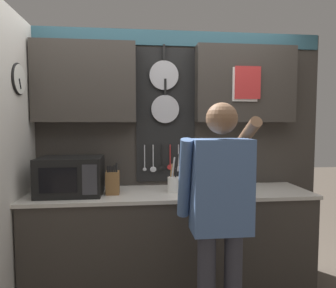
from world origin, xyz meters
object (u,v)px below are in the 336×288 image
(knife_block, at_px, (113,182))
(utensil_crock, at_px, (173,183))
(person, at_px, (220,206))
(microwave, at_px, (71,176))

(knife_block, height_order, utensil_crock, utensil_crock)
(utensil_crock, bearing_deg, knife_block, -179.84)
(knife_block, distance_m, person, 0.99)
(microwave, height_order, utensil_crock, utensil_crock)
(knife_block, bearing_deg, microwave, -179.87)
(utensil_crock, bearing_deg, person, -71.00)
(microwave, distance_m, person, 1.27)
(knife_block, xyz_separation_m, utensil_crock, (0.52, 0.00, -0.02))
(knife_block, distance_m, utensil_crock, 0.52)
(microwave, height_order, knife_block, microwave)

